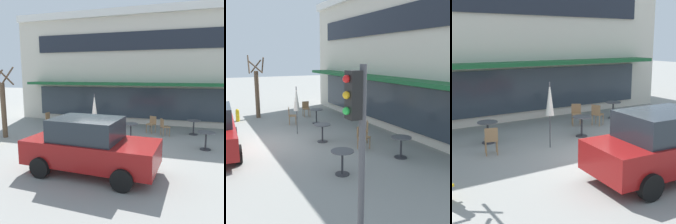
{
  "view_description": "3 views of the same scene",
  "coord_description": "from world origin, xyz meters",
  "views": [
    {
      "loc": [
        3.09,
        -8.65,
        3.1
      ],
      "look_at": [
        -0.33,
        2.82,
        1.22
      ],
      "focal_mm": 38.0,
      "sensor_mm": 36.0,
      "label": 1
    },
    {
      "loc": [
        11.23,
        -2.03,
        3.51
      ],
      "look_at": [
        0.51,
        3.25,
        1.16
      ],
      "focal_mm": 45.0,
      "sensor_mm": 36.0,
      "label": 2
    },
    {
      "loc": [
        -6.34,
        -7.73,
        3.51
      ],
      "look_at": [
        0.11,
        2.61,
        0.96
      ],
      "focal_mm": 55.0,
      "sensor_mm": 36.0,
      "label": 3
    }
  ],
  "objects": [
    {
      "name": "ground_plane",
      "position": [
        0.0,
        0.0,
        0.0
      ],
      "size": [
        80.0,
        80.0,
        0.0
      ],
      "primitive_type": "plane",
      "color": "gray"
    },
    {
      "name": "building_facade",
      "position": [
        0.0,
        9.96,
        3.56
      ],
      "size": [
        16.09,
        9.1,
        7.12
      ],
      "color": "beige",
      "rests_on": "ground"
    },
    {
      "name": "cafe_table_near_wall",
      "position": [
        -2.5,
        3.43,
        0.52
      ],
      "size": [
        0.7,
        0.7,
        0.76
      ],
      "color": "#333338",
      "rests_on": "ground"
    },
    {
      "name": "cafe_table_streetside",
      "position": [
        4.11,
        1.62,
        0.52
      ],
      "size": [
        0.7,
        0.7,
        0.76
      ],
      "color": "#333338",
      "rests_on": "ground"
    },
    {
      "name": "cafe_table_by_tree",
      "position": [
        3.72,
        4.15,
        0.52
      ],
      "size": [
        0.7,
        0.7,
        0.76
      ],
      "color": "#333338",
      "rests_on": "ground"
    },
    {
      "name": "cafe_table_mid_patio",
      "position": [
        0.75,
        2.4,
        0.52
      ],
      "size": [
        0.7,
        0.7,
        0.76
      ],
      "color": "#333338",
      "rests_on": "ground"
    },
    {
      "name": "patio_umbrella_green_folded",
      "position": [
        -0.92,
        1.84,
        1.63
      ],
      "size": [
        0.28,
        0.28,
        2.2
      ],
      "color": "#4C4C51",
      "rests_on": "ground"
    },
    {
      "name": "cafe_chair_1",
      "position": [
        2.25,
        3.44,
        0.53
      ],
      "size": [
        0.53,
        0.53,
        0.89
      ],
      "color": "#9E754C",
      "rests_on": "ground"
    },
    {
      "name": "cafe_chair_2",
      "position": [
        1.58,
        3.97,
        0.53
      ],
      "size": [
        0.54,
        0.54,
        0.89
      ],
      "color": "#9E754C",
      "rests_on": "ground"
    },
    {
      "name": "cafe_chair_3",
      "position": [
        -2.85,
        2.14,
        0.53
      ],
      "size": [
        0.49,
        0.49,
        0.89
      ],
      "color": "#9E754C",
      "rests_on": "ground"
    },
    {
      "name": "parked_sedan",
      "position": [
        0.36,
        -1.9,
        0.88
      ],
      "size": [
        4.3,
        2.21,
        1.76
      ],
      "color": "maroon",
      "rests_on": "ground"
    }
  ]
}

